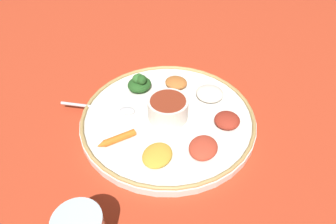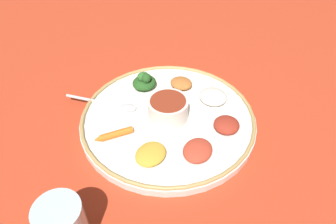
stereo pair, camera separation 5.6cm
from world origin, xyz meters
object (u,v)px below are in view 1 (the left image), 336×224
Objects in this scene: spoon at (109,109)px; carrot_near_spoon at (117,139)px; center_bowl at (168,108)px; greens_pile at (139,83)px.

carrot_near_spoon is (0.08, 0.05, 0.00)m from spoon.
center_bowl is at bearing 142.28° from carrot_near_spoon.
spoon is 0.10m from greens_pile.
spoon is 2.53× the size of carrot_near_spoon.
center_bowl is 0.13m from carrot_near_spoon.
greens_pile is 0.17m from carrot_near_spoon.
spoon is at bearing -145.88° from carrot_near_spoon.
center_bowl is 0.13m from spoon.
center_bowl and greens_pile have the same top height.
greens_pile reaches higher than carrot_near_spoon.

